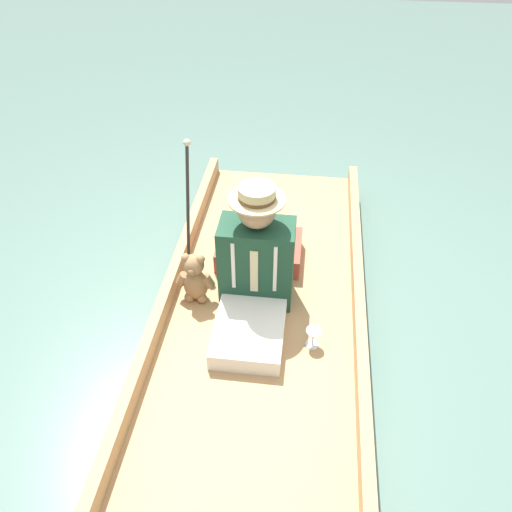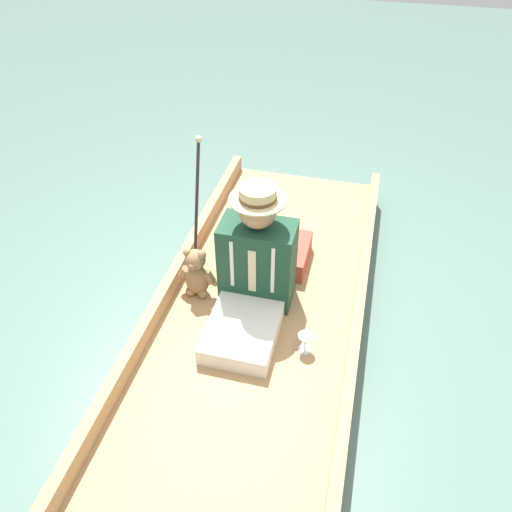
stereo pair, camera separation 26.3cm
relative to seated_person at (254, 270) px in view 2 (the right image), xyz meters
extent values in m
plane|color=slate|center=(-0.04, -0.01, -0.43)|extent=(16.00, 16.00, 0.00)
cube|color=tan|center=(-0.04, -0.01, -0.35)|extent=(1.19, 3.00, 0.15)
cube|color=tan|center=(-0.60, -0.01, -0.22)|extent=(0.06, 3.00, 0.11)
cube|color=tan|center=(0.52, -0.01, -0.22)|extent=(0.06, 3.00, 0.11)
cube|color=#B24738|center=(0.02, -0.43, -0.21)|extent=(0.54, 0.38, 0.14)
cube|color=white|center=(0.00, 0.27, -0.22)|extent=(0.38, 0.46, 0.11)
cube|color=#19422D|center=(0.00, -0.08, -0.01)|extent=(0.42, 0.24, 0.53)
cube|color=beige|center=(0.00, 0.05, 0.03)|extent=(0.04, 0.01, 0.29)
cube|color=white|center=(-0.12, 0.04, 0.05)|extent=(0.02, 0.01, 0.32)
cube|color=white|center=(0.12, 0.04, 0.05)|extent=(0.02, 0.01, 0.32)
sphere|color=tan|center=(0.00, -0.08, 0.35)|extent=(0.21, 0.21, 0.21)
cylinder|color=#CCB77F|center=(0.00, -0.08, 0.42)|extent=(0.31, 0.31, 0.01)
cylinder|color=#CCB77F|center=(0.00, -0.08, 0.46)|extent=(0.20, 0.20, 0.07)
cylinder|color=brown|center=(0.00, -0.08, 0.44)|extent=(0.20, 0.20, 0.02)
ellipsoid|color=#9E754C|center=(0.36, -0.02, -0.17)|extent=(0.15, 0.12, 0.21)
sphere|color=#9E754C|center=(0.36, -0.02, -0.01)|extent=(0.12, 0.12, 0.12)
sphere|color=olive|center=(0.36, 0.03, -0.02)|extent=(0.05, 0.05, 0.05)
sphere|color=#9E754C|center=(0.31, -0.02, 0.03)|extent=(0.05, 0.05, 0.05)
sphere|color=#9E754C|center=(0.40, -0.02, 0.03)|extent=(0.05, 0.05, 0.05)
cylinder|color=#9E754C|center=(0.28, -0.02, -0.13)|extent=(0.08, 0.05, 0.09)
cylinder|color=#9E754C|center=(0.43, -0.02, -0.13)|extent=(0.08, 0.05, 0.09)
sphere|color=#9E754C|center=(0.32, 0.01, -0.25)|extent=(0.06, 0.06, 0.06)
sphere|color=#9E754C|center=(0.40, 0.01, -0.25)|extent=(0.06, 0.06, 0.06)
cylinder|color=silver|center=(-0.35, 0.26, -0.28)|extent=(0.08, 0.08, 0.01)
cylinder|color=silver|center=(-0.35, 0.26, -0.24)|extent=(0.01, 0.01, 0.07)
cone|color=silver|center=(-0.35, 0.26, -0.18)|extent=(0.08, 0.08, 0.04)
cylinder|color=#2D2823|center=(0.45, -0.35, 0.11)|extent=(0.02, 0.27, 0.79)
sphere|color=beige|center=(0.45, -0.48, 0.51)|extent=(0.04, 0.04, 0.04)
camera|label=1|loc=(-0.26, 2.06, 1.86)|focal=35.00mm
camera|label=2|loc=(-0.52, 2.01, 1.86)|focal=35.00mm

